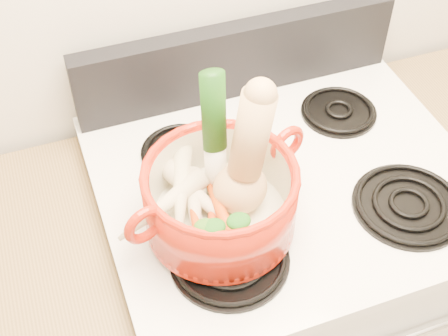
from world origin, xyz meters
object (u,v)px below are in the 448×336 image
object	(u,v)px
dutch_oven	(220,199)
squash	(241,155)
stove_body	(274,301)
leek	(215,138)

from	to	relation	value
dutch_oven	squash	distance (m)	0.10
stove_body	squash	world-z (taller)	squash
dutch_oven	leek	distance (m)	0.12
stove_body	dutch_oven	bearing A→B (deg)	-155.24
dutch_oven	squash	size ratio (longest dim) A/B	1.07
stove_body	dutch_oven	world-z (taller)	dutch_oven
stove_body	dutch_oven	distance (m)	0.61
squash	leek	world-z (taller)	leek
dutch_oven	stove_body	bearing A→B (deg)	7.11
stove_body	leek	bearing A→B (deg)	-170.14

